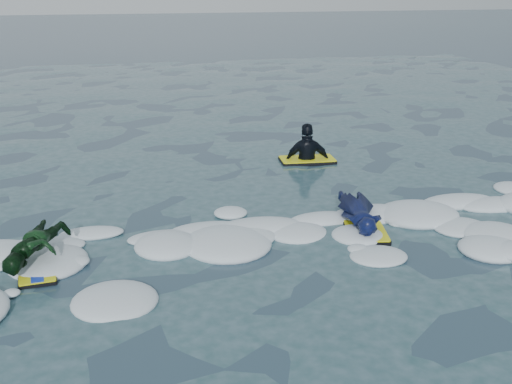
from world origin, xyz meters
TOP-DOWN VIEW (x-y plane):
  - ground at (0.00, 0.00)m, footprint 120.00×120.00m
  - foam_band at (0.00, 1.03)m, footprint 12.00×3.10m
  - prone_woman_unit at (2.59, 1.16)m, footprint 0.84×1.62m
  - prone_child_unit at (-1.93, 0.74)m, footprint 1.04×1.37m
  - waiting_rider_unit at (2.87, 4.70)m, footprint 1.13×0.67m

SIDE VIEW (x-z plane):
  - waiting_rider_unit at x=2.87m, z-range -0.84..0.80m
  - ground at x=0.00m, z-range 0.00..0.00m
  - foam_band at x=0.00m, z-range -0.15..0.15m
  - prone_woman_unit at x=2.59m, z-range 0.00..0.40m
  - prone_child_unit at x=-1.93m, z-range 0.01..0.49m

